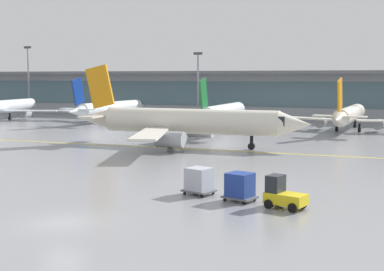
% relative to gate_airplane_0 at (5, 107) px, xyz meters
% --- Properties ---
extents(ground_plane, '(400.00, 400.00, 0.00)m').
position_rel_gate_airplane_0_xyz_m(ground_plane, '(54.43, -61.86, -2.49)').
color(ground_plane, gray).
extents(taxiway_centreline_stripe, '(110.00, 1.07, 0.01)m').
position_rel_gate_airplane_0_xyz_m(taxiway_centreline_stripe, '(49.29, -29.01, -2.49)').
color(taxiway_centreline_stripe, yellow).
rests_on(taxiway_centreline_stripe, ground_plane).
extents(terminal_concourse, '(178.56, 11.00, 9.60)m').
position_rel_gate_airplane_0_xyz_m(terminal_concourse, '(54.43, 23.39, 2.42)').
color(terminal_concourse, '#9EA3A8').
rests_on(terminal_concourse, ground_plane).
extents(gate_airplane_0, '(23.25, 25.12, 8.32)m').
position_rel_gate_airplane_0_xyz_m(gate_airplane_0, '(0.00, 0.00, 0.00)').
color(gate_airplane_0, silver).
rests_on(gate_airplane_0, ground_plane).
extents(gate_airplane_1, '(23.27, 25.12, 8.32)m').
position_rel_gate_airplane_0_xyz_m(gate_airplane_1, '(22.86, 1.45, 0.00)').
color(gate_airplane_1, white).
rests_on(gate_airplane_1, ground_plane).
extents(gate_airplane_2, '(23.35, 25.03, 8.32)m').
position_rel_gate_airplane_0_xyz_m(gate_airplane_2, '(45.44, -1.19, 0.00)').
color(gate_airplane_2, white).
rests_on(gate_airplane_2, ground_plane).
extents(gate_airplane_3, '(23.31, 25.11, 8.32)m').
position_rel_gate_airplane_0_xyz_m(gate_airplane_3, '(65.78, -0.48, 0.00)').
color(gate_airplane_3, silver).
rests_on(gate_airplane_3, ground_plane).
extents(taxiing_regional_jet, '(30.08, 28.06, 9.99)m').
position_rel_gate_airplane_0_xyz_m(taxiing_regional_jet, '(48.90, -27.02, 0.50)').
color(taxiing_regional_jet, silver).
rests_on(taxiing_regional_jet, ground_plane).
extents(baggage_tug, '(2.89, 2.22, 2.10)m').
position_rel_gate_airplane_0_xyz_m(baggage_tug, '(65.70, -53.89, -1.60)').
color(baggage_tug, yellow).
rests_on(baggage_tug, ground_plane).
extents(cargo_dolly_lead, '(2.47, 2.14, 1.94)m').
position_rel_gate_airplane_0_xyz_m(cargo_dolly_lead, '(62.60, -52.95, -1.44)').
color(cargo_dolly_lead, '#595B60').
rests_on(cargo_dolly_lead, ground_plane).
extents(cargo_dolly_trailing, '(2.47, 2.14, 1.94)m').
position_rel_gate_airplane_0_xyz_m(cargo_dolly_trailing, '(59.28, -51.94, -1.44)').
color(cargo_dolly_trailing, '#595B60').
rests_on(cargo_dolly_trailing, ground_plane).
extents(apron_light_mast_0, '(1.80, 0.36, 15.24)m').
position_rel_gate_airplane_0_xyz_m(apron_light_mast_0, '(-5.53, 14.97, 5.82)').
color(apron_light_mast_0, gray).
rests_on(apron_light_mast_0, ground_plane).
extents(apron_light_mast_1, '(1.80, 0.36, 13.24)m').
position_rel_gate_airplane_0_xyz_m(apron_light_mast_1, '(35.58, 13.91, 4.80)').
color(apron_light_mast_1, gray).
rests_on(apron_light_mast_1, ground_plane).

